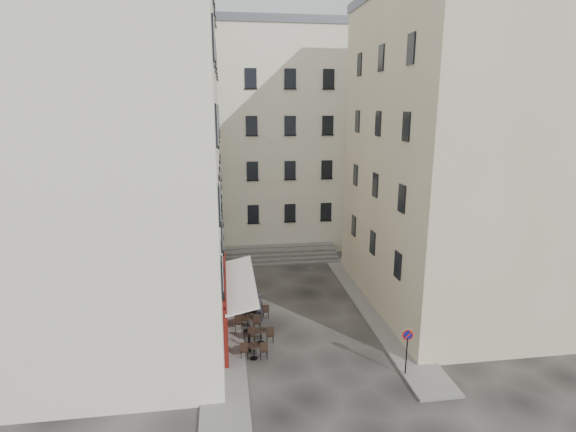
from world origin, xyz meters
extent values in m
plane|color=black|center=(0.00, 0.00, 0.00)|extent=(90.00, 90.00, 0.00)
cube|color=slate|center=(-4.50, 4.00, 0.06)|extent=(2.00, 22.00, 0.12)
cube|color=slate|center=(4.50, 3.00, 0.06)|extent=(2.00, 18.00, 0.12)
cube|color=beige|center=(-10.50, 3.00, 10.00)|extent=(12.00, 16.00, 20.00)
cube|color=#C0B08F|center=(10.50, 3.50, 9.00)|extent=(12.00, 14.00, 18.00)
cube|color=beige|center=(-1.00, 19.00, 9.00)|extent=(18.00, 10.00, 18.00)
cube|color=slate|center=(-1.00, 19.00, 18.30)|extent=(18.20, 10.20, 0.60)
cube|color=#430F09|center=(-4.42, 1.00, 1.75)|extent=(0.25, 7.00, 3.50)
cube|color=black|center=(-4.38, 1.00, 1.40)|extent=(0.06, 3.85, 2.00)
cube|color=silver|center=(-3.60, 1.00, 2.95)|extent=(1.58, 7.30, 0.41)
cube|color=#5C5A57|center=(0.00, 11.90, 0.10)|extent=(9.00, 1.80, 0.20)
cube|color=#5C5A57|center=(0.00, 12.35, 0.30)|extent=(9.00, 1.80, 0.20)
cube|color=#5C5A57|center=(0.00, 12.80, 0.50)|extent=(9.00, 1.80, 0.20)
cube|color=#5C5A57|center=(0.00, 13.25, 0.70)|extent=(9.00, 1.80, 0.20)
cylinder|color=black|center=(-3.25, -1.00, 0.45)|extent=(0.10, 0.10, 0.90)
sphere|color=black|center=(-3.25, -1.00, 0.92)|extent=(0.12, 0.12, 0.12)
cylinder|color=black|center=(-3.25, 2.50, 0.45)|extent=(0.10, 0.10, 0.90)
sphere|color=black|center=(-3.25, 2.50, 0.92)|extent=(0.12, 0.12, 0.12)
cylinder|color=black|center=(-3.25, 6.00, 0.45)|extent=(0.10, 0.10, 0.90)
sphere|color=black|center=(-3.25, 6.00, 0.92)|extent=(0.12, 0.12, 0.12)
cylinder|color=black|center=(3.64, -4.08, 1.14)|extent=(0.06, 0.06, 2.29)
cylinder|color=#B11D0B|center=(3.64, -4.08, 2.06)|extent=(0.53, 0.07, 0.53)
cylinder|color=navy|center=(3.64, -4.11, 2.06)|extent=(0.38, 0.06, 0.38)
cube|color=#B11D0B|center=(3.64, -4.13, 2.06)|extent=(0.31, 0.05, 0.31)
cylinder|color=black|center=(-3.08, -1.74, 0.07)|extent=(0.37, 0.37, 0.02)
cylinder|color=black|center=(-3.08, -1.74, 0.41)|extent=(0.05, 0.05, 0.72)
cylinder|color=black|center=(-3.08, -1.74, 0.74)|extent=(0.62, 0.62, 0.04)
cube|color=black|center=(-2.61, -1.74, 0.47)|extent=(0.39, 0.39, 0.93)
cube|color=black|center=(-3.54, -1.63, 0.47)|extent=(0.39, 0.39, 0.93)
cylinder|color=black|center=(-2.63, -0.29, 0.07)|extent=(0.38, 0.38, 0.02)
cylinder|color=black|center=(-2.63, -0.29, 0.42)|extent=(0.05, 0.05, 0.74)
cylinder|color=black|center=(-2.63, -0.29, 0.76)|extent=(0.64, 0.64, 0.04)
cube|color=black|center=(-2.16, -0.29, 0.48)|extent=(0.40, 0.40, 0.95)
cube|color=black|center=(-3.11, -0.18, 0.48)|extent=(0.40, 0.40, 0.95)
cylinder|color=black|center=(-3.22, 1.11, 0.08)|extent=(0.40, 0.40, 0.02)
cylinder|color=black|center=(-3.22, 1.11, 0.44)|extent=(0.06, 0.06, 0.78)
cylinder|color=black|center=(-3.22, 1.11, 0.80)|extent=(0.67, 0.67, 0.04)
cube|color=black|center=(-2.72, 1.11, 0.50)|extent=(0.42, 0.42, 1.00)
cube|color=black|center=(-3.72, 1.22, 0.50)|extent=(0.42, 0.42, 1.00)
cylinder|color=black|center=(-2.51, 2.60, 0.06)|extent=(0.33, 0.33, 0.02)
cylinder|color=black|center=(-2.51, 2.60, 0.37)|extent=(0.05, 0.05, 0.65)
cylinder|color=black|center=(-2.51, 2.60, 0.67)|extent=(0.56, 0.56, 0.04)
cube|color=black|center=(-2.10, 2.60, 0.42)|extent=(0.35, 0.35, 0.83)
cube|color=black|center=(-2.93, 2.69, 0.42)|extent=(0.35, 0.35, 0.83)
cylinder|color=black|center=(-3.00, 4.04, 0.07)|extent=(0.34, 0.34, 0.02)
cylinder|color=black|center=(-3.00, 4.04, 0.37)|extent=(0.05, 0.05, 0.66)
cylinder|color=black|center=(-3.00, 4.04, 0.67)|extent=(0.56, 0.56, 0.04)
cube|color=black|center=(-2.58, 4.04, 0.42)|extent=(0.36, 0.36, 0.84)
cube|color=black|center=(-3.42, 4.14, 0.42)|extent=(0.36, 0.36, 0.84)
imported|color=black|center=(-2.55, 2.26, 0.88)|extent=(0.73, 0.57, 1.77)
camera|label=1|loc=(-4.22, -21.26, 11.91)|focal=28.00mm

